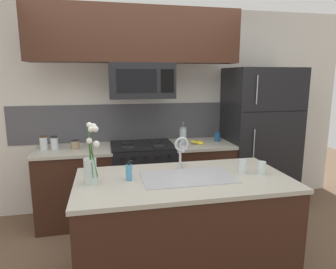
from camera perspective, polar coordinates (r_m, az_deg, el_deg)
The scene contains 22 objects.
ground_plane at distance 3.20m, azimuth -2.48°, elevation -21.97°, with size 10.00×10.00×0.00m, color brown.
rear_partition at distance 4.02m, azimuth -1.43°, elevation 4.72°, with size 5.20×0.10×2.60m, color silver.
splash_band at distance 3.94m, azimuth -5.57°, elevation 2.35°, with size 3.21×0.01×0.48m, color #4C4C51.
back_counter_left at distance 3.79m, azimuth -17.15°, elevation -9.29°, with size 0.88×0.65×0.91m.
back_counter_right at distance 3.95m, azimuth 6.16°, elevation -8.00°, with size 0.77×0.65×0.91m.
stove_range at distance 3.80m, azimuth -4.81°, elevation -8.71°, with size 0.76×0.64×0.93m.
microwave at distance 3.55m, azimuth -5.09°, elevation 10.17°, with size 0.74×0.40×0.40m.
upper_cabinet_band at distance 3.55m, azimuth -6.11°, elevation 18.27°, with size 2.35×0.34×0.60m, color #381E14.
refrigerator at distance 4.17m, azimuth 16.84°, elevation -0.77°, with size 0.88×0.74×1.85m.
storage_jar_tall at distance 3.72m, azimuth -22.59°, elevation -1.47°, with size 0.08×0.08×0.16m.
storage_jar_medium at distance 3.69m, azimuth -20.82°, elevation -1.50°, with size 0.08×0.08×0.15m.
storage_jar_short at distance 3.64m, azimuth -17.27°, elevation -1.82°, with size 0.09×0.09×0.10m.
banana_bunch at distance 3.75m, azimuth 5.69°, elevation -1.48°, with size 0.19×0.16×0.08m.
french_press at distance 3.80m, azimuth 2.86°, elevation -0.08°, with size 0.09×0.09×0.27m.
coffee_tin at distance 3.94m, azimuth 9.37°, elevation -0.47°, with size 0.08×0.08×0.11m, color #1E5184.
island_counter at distance 2.71m, azimuth 2.87°, elevation -17.36°, with size 1.77×0.92×0.91m.
kitchen_sink at distance 2.55m, azimuth 3.75°, elevation -9.63°, with size 0.76×0.44×0.16m.
sink_faucet at distance 2.68m, azimuth 2.58°, elevation -2.68°, with size 0.14×0.14×0.31m.
dish_soap_bottle at distance 2.46m, azimuth -7.45°, elevation -7.11°, with size 0.06×0.05×0.16m.
drinking_glass at distance 2.70m, azimuth 14.07°, elevation -5.88°, with size 0.07×0.07×0.12m.
spare_glass at distance 2.72m, azimuth 17.43°, elevation -6.06°, with size 0.07×0.07×0.11m.
flower_vase at distance 2.42m, azimuth -14.48°, elevation -5.73°, with size 0.13×0.15×0.49m.
Camera 1 is at (-0.43, -2.65, 1.74)m, focal length 32.00 mm.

